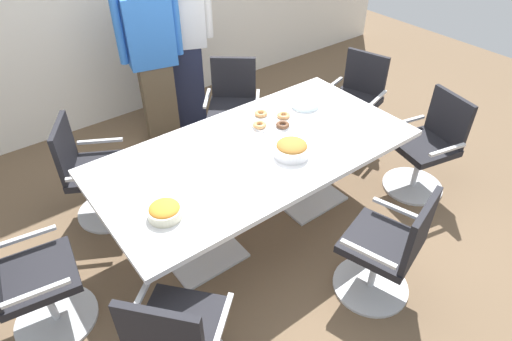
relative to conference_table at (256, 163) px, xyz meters
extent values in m
cube|color=brown|center=(0.00, 0.00, -0.63)|extent=(10.00, 10.00, 0.01)
cube|color=white|center=(0.00, 0.00, 0.10)|extent=(2.40, 1.20, 0.04)
cube|color=silver|center=(-0.55, 0.00, -0.61)|extent=(0.56, 0.56, 0.02)
cylinder|color=silver|center=(-0.55, 0.00, -0.26)|extent=(0.09, 0.09, 0.69)
cube|color=silver|center=(0.55, 0.00, -0.61)|extent=(0.56, 0.56, 0.02)
cylinder|color=silver|center=(0.55, 0.00, -0.26)|extent=(0.09, 0.09, 0.69)
cube|color=black|center=(-1.12, -0.77, -0.17)|extent=(0.65, 0.65, 0.06)
cube|color=black|center=(-1.28, -0.91, 0.07)|extent=(0.31, 0.36, 0.42)
cube|color=silver|center=(-1.28, -0.59, -0.05)|extent=(0.30, 0.26, 0.02)
cube|color=silver|center=(-0.96, -0.96, -0.05)|extent=(0.30, 0.26, 0.02)
cylinder|color=silver|center=(0.25, -1.04, -0.61)|extent=(0.67, 0.67, 0.02)
cylinder|color=silver|center=(0.25, -1.04, -0.40)|extent=(0.05, 0.05, 0.41)
cube|color=black|center=(0.25, -1.04, -0.17)|extent=(0.57, 0.57, 0.06)
cube|color=black|center=(0.31, -1.24, 0.07)|extent=(0.43, 0.16, 0.42)
cube|color=silver|center=(0.02, -1.11, -0.05)|extent=(0.13, 0.36, 0.02)
cube|color=silver|center=(0.49, -0.97, -0.05)|extent=(0.13, 0.36, 0.02)
cylinder|color=silver|center=(1.43, -0.52, -0.61)|extent=(0.65, 0.65, 0.02)
cylinder|color=silver|center=(1.43, -0.52, -0.40)|extent=(0.05, 0.05, 0.41)
cube|color=black|center=(1.43, -0.52, -0.17)|extent=(0.55, 0.55, 0.06)
cube|color=black|center=(1.64, -0.57, 0.07)|extent=(0.14, 0.43, 0.42)
cube|color=silver|center=(1.38, -0.76, -0.05)|extent=(0.37, 0.11, 0.02)
cube|color=silver|center=(1.49, -0.28, -0.05)|extent=(0.37, 0.11, 0.02)
cylinder|color=silver|center=(1.53, 0.39, -0.61)|extent=(0.67, 0.67, 0.02)
cylinder|color=silver|center=(1.53, 0.39, -0.40)|extent=(0.05, 0.05, 0.41)
cube|color=black|center=(1.53, 0.39, -0.17)|extent=(0.57, 0.57, 0.06)
cube|color=black|center=(1.74, 0.45, 0.07)|extent=(0.16, 0.43, 0.42)
cube|color=silver|center=(1.60, 0.15, -0.05)|extent=(0.36, 0.13, 0.02)
cube|color=silver|center=(1.47, 0.62, -0.05)|extent=(0.36, 0.13, 0.02)
cylinder|color=silver|center=(0.48, 1.00, -0.61)|extent=(0.76, 0.76, 0.02)
cylinder|color=silver|center=(0.48, 1.00, -0.40)|extent=(0.05, 0.05, 0.41)
cube|color=black|center=(0.48, 1.00, -0.17)|extent=(0.65, 0.65, 0.06)
cube|color=black|center=(0.61, 1.17, 0.07)|extent=(0.36, 0.31, 0.42)
cube|color=silver|center=(0.67, 0.85, -0.05)|extent=(0.26, 0.30, 0.02)
cube|color=silver|center=(0.29, 1.16, -0.05)|extent=(0.26, 0.30, 0.02)
cylinder|color=silver|center=(-0.93, 0.87, -0.61)|extent=(0.74, 0.74, 0.02)
cylinder|color=silver|center=(-0.93, 0.87, -0.40)|extent=(0.05, 0.05, 0.41)
cube|color=black|center=(-0.93, 0.87, -0.17)|extent=(0.63, 0.63, 0.06)
cube|color=black|center=(-1.12, 0.97, 0.07)|extent=(0.25, 0.40, 0.42)
cube|color=silver|center=(-0.81, 1.08, -0.05)|extent=(0.33, 0.21, 0.02)
cube|color=silver|center=(-1.05, 0.65, -0.05)|extent=(0.33, 0.21, 0.02)
cylinder|color=silver|center=(-1.65, 0.07, -0.61)|extent=(0.61, 0.61, 0.02)
cylinder|color=silver|center=(-1.65, 0.07, -0.40)|extent=(0.05, 0.05, 0.41)
cube|color=black|center=(-1.65, 0.07, -0.17)|extent=(0.52, 0.52, 0.06)
cube|color=silver|center=(-1.61, 0.32, -0.05)|extent=(0.37, 0.08, 0.02)
cube|color=silver|center=(-1.68, -0.17, -0.05)|extent=(0.37, 0.08, 0.02)
cube|color=brown|center=(0.01, 1.64, -0.21)|extent=(0.36, 0.27, 0.83)
cube|color=blue|center=(0.01, 1.64, 0.53)|extent=(0.48, 0.32, 0.66)
cylinder|color=blue|center=(0.27, 1.58, 0.57)|extent=(0.10, 0.10, 0.59)
cylinder|color=blue|center=(-0.25, 1.70, 0.57)|extent=(0.10, 0.10, 0.59)
cube|color=#232842|center=(0.40, 1.73, -0.18)|extent=(0.37, 0.31, 0.90)
cube|color=white|center=(0.40, 1.73, 0.63)|extent=(0.49, 0.38, 0.71)
cylinder|color=white|center=(0.65, 1.62, 0.66)|extent=(0.11, 0.11, 0.64)
cylinder|color=white|center=(0.16, 1.83, 0.66)|extent=(0.11, 0.11, 0.64)
cylinder|color=beige|center=(-0.88, -0.23, 0.16)|extent=(0.22, 0.22, 0.06)
ellipsoid|color=orange|center=(-0.88, -0.23, 0.19)|extent=(0.19, 0.19, 0.06)
cylinder|color=white|center=(0.16, -0.22, 0.17)|extent=(0.26, 0.26, 0.08)
ellipsoid|color=#AD702D|center=(0.16, -0.22, 0.21)|extent=(0.22, 0.22, 0.08)
cylinder|color=white|center=(0.33, 0.23, 0.13)|extent=(0.34, 0.34, 0.01)
torus|color=tan|center=(0.45, 0.21, 0.15)|extent=(0.11, 0.11, 0.03)
torus|color=tan|center=(0.32, 0.35, 0.15)|extent=(0.11, 0.11, 0.03)
torus|color=tan|center=(0.20, 0.22, 0.15)|extent=(0.11, 0.11, 0.03)
torus|color=brown|center=(0.35, 0.11, 0.15)|extent=(0.11, 0.11, 0.03)
cylinder|color=white|center=(0.73, 0.25, 0.13)|extent=(0.24, 0.24, 0.01)
cylinder|color=silver|center=(0.73, 0.25, 0.13)|extent=(0.24, 0.24, 0.01)
cylinder|color=white|center=(0.73, 0.25, 0.14)|extent=(0.24, 0.24, 0.01)
cylinder|color=silver|center=(0.73, 0.25, 0.15)|extent=(0.24, 0.24, 0.01)
cylinder|color=white|center=(0.73, 0.25, 0.15)|extent=(0.24, 0.24, 0.01)
cylinder|color=silver|center=(0.73, 0.25, 0.16)|extent=(0.24, 0.24, 0.01)
cylinder|color=white|center=(0.73, 0.25, 0.16)|extent=(0.24, 0.24, 0.01)
camera|label=1|loc=(-1.63, -2.12, 2.01)|focal=30.80mm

